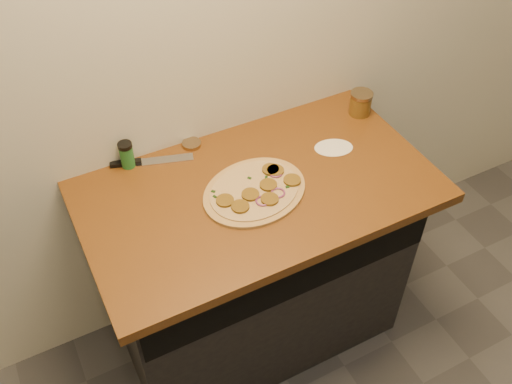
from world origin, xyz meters
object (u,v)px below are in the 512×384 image
spice_shaker (127,155)px  pizza (256,191)px  chefs_knife (144,162)px  salsa_jar (361,103)px

spice_shaker → pizza: bearing=-44.2°
pizza → chefs_knife: bearing=131.7°
pizza → salsa_jar: bearing=20.3°
chefs_knife → salsa_jar: salsa_jar is taller
chefs_knife → salsa_jar: bearing=-7.3°
pizza → spice_shaker: size_ratio=4.44×
salsa_jar → pizza: bearing=-159.7°
chefs_knife → spice_shaker: size_ratio=2.88×
pizza → chefs_knife: pizza is taller
salsa_jar → spice_shaker: (-0.89, 0.12, 0.00)m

